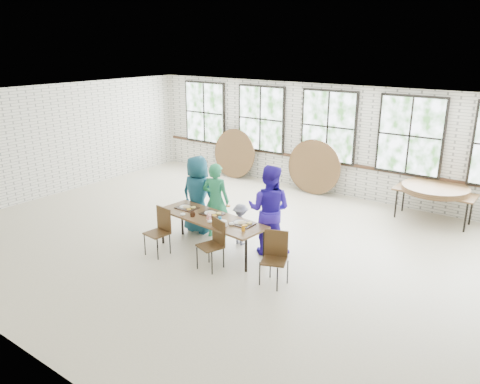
{
  "coord_description": "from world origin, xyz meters",
  "views": [
    {
      "loc": [
        5.57,
        -7.14,
        4.07
      ],
      "look_at": [
        0.0,
        0.4,
        1.05
      ],
      "focal_mm": 35.0,
      "sensor_mm": 36.0,
      "label": 1
    }
  ],
  "objects_px": {
    "chair_near_left": "(160,227)",
    "storage_table": "(434,194)",
    "dining_table": "(211,220)",
    "chair_near_right": "(214,240)"
  },
  "relations": [
    {
      "from": "dining_table",
      "to": "chair_near_left",
      "type": "bearing_deg",
      "value": -134.24
    },
    {
      "from": "dining_table",
      "to": "chair_near_left",
      "type": "xyz_separation_m",
      "value": [
        -0.77,
        -0.65,
        -0.13
      ]
    },
    {
      "from": "dining_table",
      "to": "chair_near_right",
      "type": "height_order",
      "value": "chair_near_right"
    },
    {
      "from": "chair_near_right",
      "to": "storage_table",
      "type": "height_order",
      "value": "chair_near_right"
    },
    {
      "from": "chair_near_right",
      "to": "chair_near_left",
      "type": "bearing_deg",
      "value": -154.13
    },
    {
      "from": "dining_table",
      "to": "storage_table",
      "type": "xyz_separation_m",
      "value": [
        3.12,
        4.41,
        -0.0
      ]
    },
    {
      "from": "chair_near_left",
      "to": "storage_table",
      "type": "xyz_separation_m",
      "value": [
        3.89,
        5.06,
        0.13
      ]
    },
    {
      "from": "chair_near_right",
      "to": "storage_table",
      "type": "bearing_deg",
      "value": 80.62
    },
    {
      "from": "chair_near_left",
      "to": "storage_table",
      "type": "distance_m",
      "value": 6.38
    },
    {
      "from": "chair_near_right",
      "to": "storage_table",
      "type": "distance_m",
      "value": 5.56
    }
  ]
}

